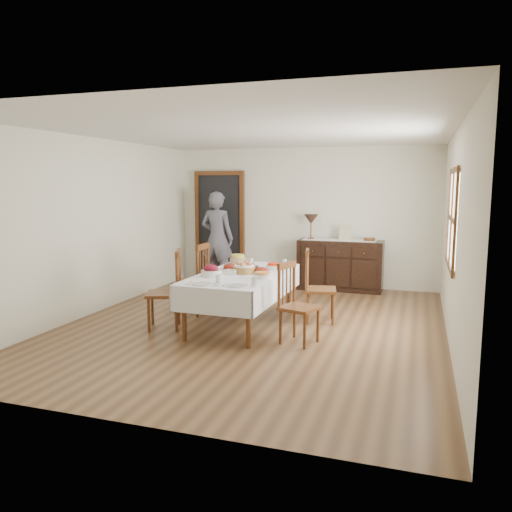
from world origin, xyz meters
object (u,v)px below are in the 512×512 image
(chair_right_near, at_px, (296,303))
(person, at_px, (217,235))
(dining_table, at_px, (242,280))
(chair_right_far, at_px, (317,285))
(chair_left_far, at_px, (194,278))
(chair_left_near, at_px, (168,289))
(sideboard, at_px, (340,265))
(table_lamp, at_px, (311,220))

(chair_right_near, distance_m, person, 3.83)
(dining_table, distance_m, person, 2.91)
(chair_right_near, xyz_separation_m, chair_right_far, (0.05, 1.01, 0.02))
(dining_table, bearing_deg, person, 120.38)
(dining_table, bearing_deg, chair_left_far, 158.54)
(dining_table, bearing_deg, chair_right_near, -29.03)
(chair_left_near, relative_size, person, 0.56)
(sideboard, height_order, person, person)
(chair_left_far, xyz_separation_m, person, (-0.53, 2.16, 0.42))
(chair_right_far, xyz_separation_m, table_lamp, (-0.57, 2.24, 0.75))
(chair_left_near, height_order, table_lamp, table_lamp)
(dining_table, relative_size, chair_left_far, 2.01)
(person, height_order, table_lamp, person)
(chair_left_near, xyz_separation_m, person, (-0.53, 2.98, 0.42))
(dining_table, height_order, sideboard, sideboard)
(chair_right_far, relative_size, person, 0.54)
(dining_table, distance_m, chair_right_near, 1.03)
(dining_table, height_order, chair_left_far, chair_left_far)
(chair_right_near, height_order, chair_right_far, chair_right_far)
(chair_right_near, height_order, table_lamp, table_lamp)
(chair_right_far, bearing_deg, chair_right_near, 165.75)
(dining_table, height_order, chair_left_near, chair_left_near)
(chair_left_far, distance_m, chair_right_near, 1.97)
(chair_left_far, bearing_deg, table_lamp, 152.01)
(person, bearing_deg, sideboard, -171.87)
(chair_left_far, distance_m, table_lamp, 2.77)
(chair_left_near, distance_m, table_lamp, 3.50)
(chair_left_near, bearing_deg, chair_right_near, 65.94)
(chair_left_near, bearing_deg, chair_left_far, 157.64)
(chair_left_near, distance_m, sideboard, 3.67)
(chair_left_near, distance_m, person, 3.06)
(table_lamp, bearing_deg, person, -173.35)
(chair_left_near, height_order, chair_right_far, chair_left_near)
(sideboard, bearing_deg, chair_left_near, -119.39)
(person, bearing_deg, chair_left_near, 102.83)
(dining_table, height_order, table_lamp, table_lamp)
(chair_left_near, distance_m, chair_left_far, 0.83)
(dining_table, relative_size, chair_left_near, 2.00)
(sideboard, xyz_separation_m, table_lamp, (-0.55, -0.01, 0.81))
(dining_table, height_order, chair_right_far, chair_right_far)
(sideboard, bearing_deg, table_lamp, -179.01)
(sideboard, relative_size, person, 0.80)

